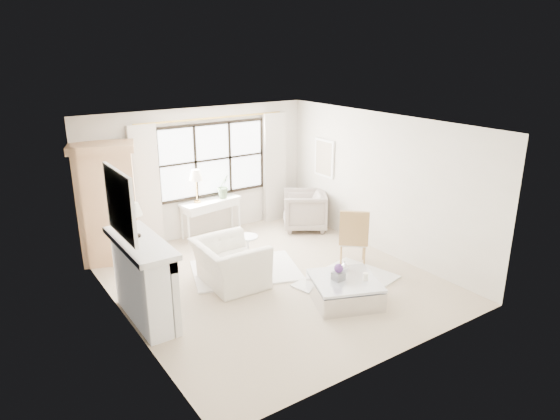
# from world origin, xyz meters

# --- Properties ---
(floor) EXTENTS (5.50, 5.50, 0.00)m
(floor) POSITION_xyz_m (0.00, 0.00, 0.00)
(floor) COLOR #C0AA8E
(floor) RESTS_ON ground
(ceiling) EXTENTS (5.50, 5.50, 0.00)m
(ceiling) POSITION_xyz_m (0.00, 0.00, 2.70)
(ceiling) COLOR white
(ceiling) RESTS_ON ground
(wall_back) EXTENTS (5.00, 0.00, 5.00)m
(wall_back) POSITION_xyz_m (0.00, 2.75, 1.35)
(wall_back) COLOR beige
(wall_back) RESTS_ON ground
(wall_front) EXTENTS (5.00, 0.00, 5.00)m
(wall_front) POSITION_xyz_m (0.00, -2.75, 1.35)
(wall_front) COLOR beige
(wall_front) RESTS_ON ground
(wall_left) EXTENTS (0.00, 5.50, 5.50)m
(wall_left) POSITION_xyz_m (-2.50, 0.00, 1.35)
(wall_left) COLOR beige
(wall_left) RESTS_ON ground
(wall_right) EXTENTS (0.00, 5.50, 5.50)m
(wall_right) POSITION_xyz_m (2.50, 0.00, 1.35)
(wall_right) COLOR beige
(wall_right) RESTS_ON ground
(window_pane) EXTENTS (2.40, 0.02, 1.50)m
(window_pane) POSITION_xyz_m (0.30, 2.73, 1.60)
(window_pane) COLOR white
(window_pane) RESTS_ON wall_back
(window_frame) EXTENTS (2.50, 0.04, 1.50)m
(window_frame) POSITION_xyz_m (0.30, 2.72, 1.60)
(window_frame) COLOR black
(window_frame) RESTS_ON wall_back
(curtain_rod) EXTENTS (3.30, 0.04, 0.04)m
(curtain_rod) POSITION_xyz_m (0.30, 2.67, 2.47)
(curtain_rod) COLOR gold
(curtain_rod) RESTS_ON wall_back
(curtain_left) EXTENTS (0.55, 0.10, 2.47)m
(curtain_left) POSITION_xyz_m (-1.20, 2.65, 1.24)
(curtain_left) COLOR silver
(curtain_left) RESTS_ON ground
(curtain_right) EXTENTS (0.55, 0.10, 2.47)m
(curtain_right) POSITION_xyz_m (1.80, 2.65, 1.24)
(curtain_right) COLOR beige
(curtain_right) RESTS_ON ground
(fireplace) EXTENTS (0.58, 1.66, 1.26)m
(fireplace) POSITION_xyz_m (-2.27, 0.00, 0.65)
(fireplace) COLOR silver
(fireplace) RESTS_ON ground
(mirror_frame) EXTENTS (0.05, 1.15, 0.95)m
(mirror_frame) POSITION_xyz_m (-2.47, 0.00, 1.84)
(mirror_frame) COLOR white
(mirror_frame) RESTS_ON wall_left
(mirror_glass) EXTENTS (0.02, 1.00, 0.80)m
(mirror_glass) POSITION_xyz_m (-2.44, 0.00, 1.84)
(mirror_glass) COLOR #B7BBC3
(mirror_glass) RESTS_ON wall_left
(art_frame) EXTENTS (0.04, 0.62, 0.82)m
(art_frame) POSITION_xyz_m (2.47, 1.70, 1.55)
(art_frame) COLOR white
(art_frame) RESTS_ON wall_right
(art_canvas) EXTENTS (0.01, 0.52, 0.72)m
(art_canvas) POSITION_xyz_m (2.45, 1.70, 1.55)
(art_canvas) COLOR #C1B096
(art_canvas) RESTS_ON wall_right
(mantel_lamp) EXTENTS (0.22, 0.22, 0.51)m
(mantel_lamp) POSITION_xyz_m (-2.24, 0.15, 1.65)
(mantel_lamp) COLOR black
(mantel_lamp) RESTS_ON fireplace
(armoire) EXTENTS (1.28, 1.02, 2.24)m
(armoire) POSITION_xyz_m (-2.03, 2.41, 1.14)
(armoire) COLOR tan
(armoire) RESTS_ON floor
(console_table) EXTENTS (1.35, 0.65, 0.80)m
(console_table) POSITION_xyz_m (0.10, 2.52, 0.40)
(console_table) COLOR white
(console_table) RESTS_ON floor
(console_lamp) EXTENTS (0.28, 0.28, 0.69)m
(console_lamp) POSITION_xyz_m (-0.19, 2.53, 1.36)
(console_lamp) COLOR #B5893F
(console_lamp) RESTS_ON console_table
(orchid_plant) EXTENTS (0.35, 0.31, 0.52)m
(orchid_plant) POSITION_xyz_m (0.41, 2.50, 1.06)
(orchid_plant) COLOR #58744D
(orchid_plant) RESTS_ON console_table
(side_table) EXTENTS (0.40, 0.40, 0.51)m
(side_table) POSITION_xyz_m (0.06, 0.95, 0.33)
(side_table) COLOR silver
(side_table) RESTS_ON floor
(rug_left) EXTENTS (2.18, 1.83, 0.03)m
(rug_left) POSITION_xyz_m (-0.20, 0.58, 0.02)
(rug_left) COLOR white
(rug_left) RESTS_ON floor
(rug_right) EXTENTS (1.82, 1.52, 0.03)m
(rug_right) POSITION_xyz_m (1.02, -0.77, 0.01)
(rug_right) COLOR silver
(rug_right) RESTS_ON floor
(club_armchair) EXTENTS (1.06, 1.21, 0.77)m
(club_armchair) POSITION_xyz_m (-0.66, 0.30, 0.38)
(club_armchair) COLOR white
(club_armchair) RESTS_ON floor
(wingback_chair) EXTENTS (1.27, 1.26, 0.85)m
(wingback_chair) POSITION_xyz_m (2.01, 1.77, 0.42)
(wingback_chair) COLOR gray
(wingback_chair) RESTS_ON floor
(french_chair) EXTENTS (0.68, 0.68, 1.08)m
(french_chair) POSITION_xyz_m (1.60, -0.26, 0.31)
(french_chair) COLOR #AC7F48
(french_chair) RESTS_ON floor
(coffee_table) EXTENTS (1.30, 1.30, 0.38)m
(coffee_table) POSITION_xyz_m (0.55, -1.25, 0.18)
(coffee_table) COLOR silver
(coffee_table) RESTS_ON floor
(planter_box) EXTENTS (0.18, 0.18, 0.13)m
(planter_box) POSITION_xyz_m (0.45, -1.20, 0.44)
(planter_box) COLOR slate
(planter_box) RESTS_ON coffee_table
(planter_flowers) EXTENTS (0.14, 0.14, 0.14)m
(planter_flowers) POSITION_xyz_m (0.45, -1.20, 0.58)
(planter_flowers) COLOR #522D71
(planter_flowers) RESTS_ON planter_box
(pillar_candle) EXTENTS (0.08, 0.08, 0.12)m
(pillar_candle) POSITION_xyz_m (0.79, -1.45, 0.44)
(pillar_candle) COLOR white
(pillar_candle) RESTS_ON coffee_table
(coffee_vase) EXTENTS (0.15, 0.15, 0.15)m
(coffee_vase) POSITION_xyz_m (0.76, -0.99, 0.46)
(coffee_vase) COLOR silver
(coffee_vase) RESTS_ON coffee_table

